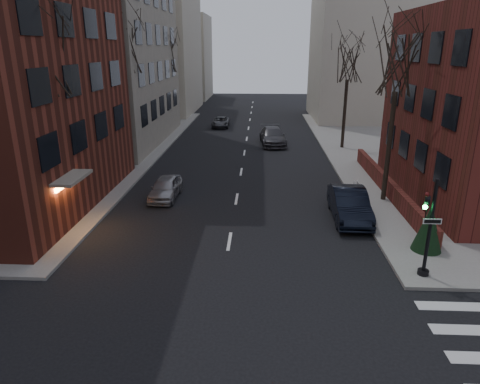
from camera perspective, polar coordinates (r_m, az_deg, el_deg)
name	(u,v)px	position (r m, az deg, el deg)	size (l,w,h in m)	color
low_wall_right	(388,186)	(27.90, 19.10, 0.75)	(0.35, 16.00, 1.00)	maroon
building_distant_la	(143,45)	(63.65, -12.80, 18.54)	(14.00, 16.00, 18.00)	#B6AD9A
building_distant_ra	(372,54)	(58.11, 17.13, 17.23)	(14.00, 14.00, 16.00)	#B6AD9A
building_distant_lb	(180,58)	(79.83, -7.94, 17.34)	(10.00, 12.00, 14.00)	#B6AD9A
traffic_signal	(427,234)	(18.16, 23.71, -5.19)	(0.76, 0.44, 4.00)	black
tree_left_a	(43,54)	(22.91, -24.74, 16.35)	(4.18, 4.18, 10.26)	#2D231C
tree_left_b	(122,45)	(34.07, -15.44, 18.36)	(4.40, 4.40, 10.80)	#2D231C
tree_left_c	(164,55)	(47.61, -10.04, 17.60)	(3.96, 3.96, 9.72)	#2D231C
tree_right_a	(399,62)	(25.60, 20.40, 15.96)	(3.96, 3.96, 9.72)	#2D231C
tree_right_b	(349,62)	(39.22, 14.27, 16.48)	(3.74, 3.74, 9.18)	#2D231C
streetlamp_near	(119,118)	(30.42, -15.87, 9.47)	(0.36, 0.36, 6.28)	black
streetlamp_far	(176,90)	(49.65, -8.59, 13.32)	(0.36, 0.36, 6.28)	black
parked_sedan	(349,204)	(23.55, 14.37, -1.62)	(1.74, 5.00, 1.65)	black
car_lane_silver	(166,188)	(26.41, -9.90, 0.56)	(1.56, 3.88, 1.32)	#96959A
car_lane_gray	(273,136)	(40.82, 4.37, 7.43)	(2.22, 5.45, 1.58)	#3B3A3F
car_lane_far	(221,122)	(50.01, -2.59, 9.30)	(1.87, 4.05, 1.13)	#424347
sandwich_board	(356,188)	(27.20, 15.17, 0.54)	(0.39, 0.54, 0.87)	silver
evergreen_shrub	(429,228)	(20.68, 23.88, -4.36)	(1.30, 1.30, 2.17)	black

